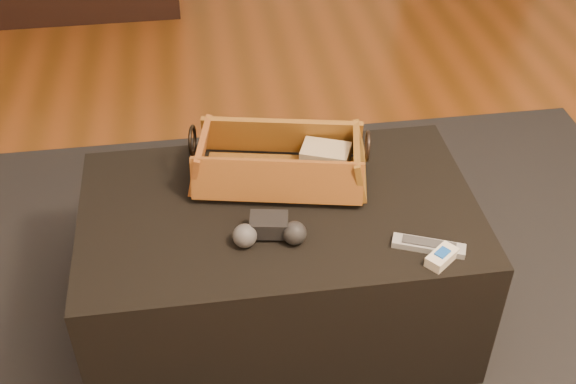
{
  "coord_description": "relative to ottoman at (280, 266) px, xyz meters",
  "views": [
    {
      "loc": [
        -0.31,
        -1.12,
        1.6
      ],
      "look_at": [
        -0.12,
        0.24,
        0.49
      ],
      "focal_mm": 45.0,
      "sensor_mm": 36.0,
      "label": 1
    }
  ],
  "objects": [
    {
      "name": "wicker_basket",
      "position": [
        0.02,
        0.11,
        0.26
      ],
      "size": [
        0.48,
        0.32,
        0.16
      ],
      "color": "#966222",
      "rests_on": "ottoman"
    },
    {
      "name": "ottoman",
      "position": [
        0.0,
        0.0,
        0.0
      ],
      "size": [
        1.0,
        0.6,
        0.42
      ],
      "primitive_type": "cube",
      "color": "black",
      "rests_on": "area_rug"
    },
    {
      "name": "game_controller",
      "position": [
        -0.04,
        -0.12,
        0.24
      ],
      "size": [
        0.18,
        0.1,
        0.06
      ],
      "color": "black",
      "rests_on": "ottoman"
    },
    {
      "name": "cream_gadget",
      "position": [
        0.34,
        -0.25,
        0.22
      ],
      "size": [
        0.09,
        0.08,
        0.03
      ],
      "color": "silver",
      "rests_on": "ottoman"
    },
    {
      "name": "cloth_bundle",
      "position": [
        0.14,
        0.12,
        0.26
      ],
      "size": [
        0.15,
        0.12,
        0.07
      ],
      "primitive_type": "cube",
      "rotation": [
        0.0,
        0.0,
        -0.38
      ],
      "color": "tan",
      "rests_on": "wicker_basket"
    },
    {
      "name": "area_rug",
      "position": [
        -0.0,
        -0.05,
        -0.22
      ],
      "size": [
        2.6,
        2.0,
        0.01
      ],
      "primitive_type": "cube",
      "color": "black",
      "rests_on": "floor"
    },
    {
      "name": "silver_remote",
      "position": [
        0.33,
        -0.2,
        0.22
      ],
      "size": [
        0.17,
        0.1,
        0.02
      ],
      "color": "#A1A4A8",
      "rests_on": "ottoman"
    },
    {
      "name": "tv_remote",
      "position": [
        -0.01,
        0.1,
        0.24
      ],
      "size": [
        0.24,
        0.08,
        0.02
      ],
      "primitive_type": "cube",
      "rotation": [
        0.0,
        0.0,
        -0.1
      ],
      "color": "black",
      "rests_on": "wicker_basket"
    }
  ]
}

